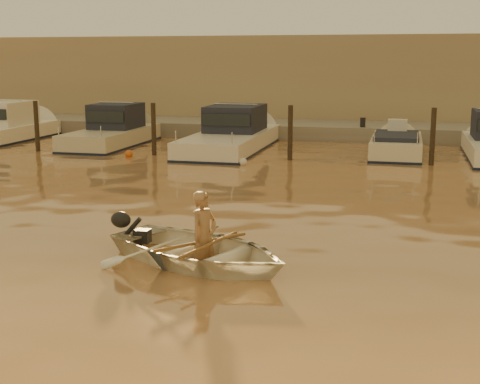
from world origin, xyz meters
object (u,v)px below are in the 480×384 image
(moored_boat_1, at_px, (111,131))
(waterfront_building, at_px, (335,82))
(moored_boat_2, at_px, (231,134))
(moored_boat_3, at_px, (396,149))
(person, at_px, (204,237))
(dinghy, at_px, (200,250))

(moored_boat_1, bearing_deg, waterfront_building, 52.96)
(moored_boat_2, distance_m, moored_boat_3, 6.59)
(moored_boat_2, xyz_separation_m, waterfront_building, (3.02, 11.00, 1.77))
(person, distance_m, moored_boat_1, 17.46)
(person, bearing_deg, moored_boat_3, 11.85)
(moored_boat_3, xyz_separation_m, waterfront_building, (-3.56, 11.00, 2.17))
(waterfront_building, bearing_deg, moored_boat_2, -105.37)
(person, distance_m, moored_boat_2, 15.50)
(moored_boat_3, bearing_deg, moored_boat_2, 180.00)
(moored_boat_1, height_order, moored_boat_3, moored_boat_1)
(person, bearing_deg, moored_boat_2, 36.43)
(person, distance_m, moored_boat_3, 15.41)
(person, height_order, waterfront_building, waterfront_building)
(person, height_order, moored_boat_2, moored_boat_2)
(dinghy, xyz_separation_m, moored_boat_2, (-3.41, 15.06, 0.36))
(moored_boat_3, distance_m, waterfront_building, 11.76)
(person, xyz_separation_m, moored_boat_3, (3.08, 15.10, -0.30))
(moored_boat_2, bearing_deg, waterfront_building, 74.63)
(waterfront_building, bearing_deg, dinghy, -89.16)
(dinghy, bearing_deg, person, -90.00)
(dinghy, height_order, moored_boat_1, moored_boat_1)
(dinghy, distance_m, waterfront_building, 26.15)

